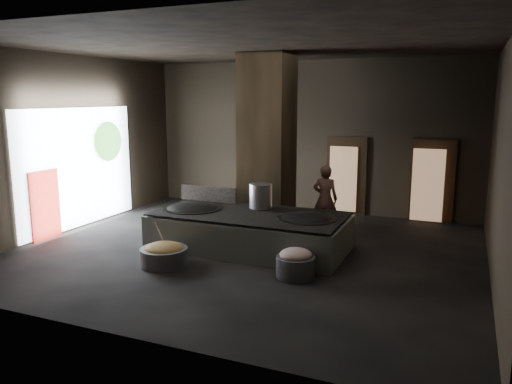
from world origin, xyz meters
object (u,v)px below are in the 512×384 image
at_px(wok_left, 193,211).
at_px(wok_right, 307,222).
at_px(stock_pot, 261,196).
at_px(veg_basin, 164,256).
at_px(cook, 325,199).
at_px(meat_basin, 296,267).
at_px(hearth_platform, 249,232).

distance_m(wok_left, wok_right, 2.80).
height_order(stock_pot, veg_basin, stock_pot).
xyz_separation_m(cook, veg_basin, (-2.36, -3.83, -0.69)).
bearing_deg(cook, wok_left, 36.97).
bearing_deg(veg_basin, stock_pot, 62.27).
xyz_separation_m(wok_right, veg_basin, (-2.51, -1.80, -0.57)).
xyz_separation_m(stock_pot, veg_basin, (-1.21, -2.30, -0.95)).
xyz_separation_m(cook, meat_basin, (0.36, -3.45, -0.66)).
xyz_separation_m(hearth_platform, meat_basin, (1.57, -1.36, -0.18)).
relative_size(hearth_platform, meat_basin, 5.83).
bearing_deg(veg_basin, wok_right, 35.66).
distance_m(wok_left, stock_pot, 1.66).
relative_size(wok_left, stock_pot, 2.42).
height_order(hearth_platform, veg_basin, hearth_platform).
height_order(hearth_platform, stock_pot, stock_pot).
relative_size(stock_pot, veg_basin, 0.58).
distance_m(hearth_platform, meat_basin, 2.09).
height_order(hearth_platform, wok_left, wok_left).
bearing_deg(meat_basin, cook, 96.04).
relative_size(veg_basin, meat_basin, 1.30).
height_order(wok_right, stock_pot, stock_pot).
bearing_deg(cook, stock_pot, 51.20).
xyz_separation_m(wok_right, meat_basin, (0.22, -1.41, -0.54)).
bearing_deg(hearth_platform, stock_pot, 84.88).
height_order(hearth_platform, cook, cook).
xyz_separation_m(stock_pot, meat_basin, (1.52, -1.91, -0.92)).
relative_size(hearth_platform, wok_right, 3.41).
bearing_deg(hearth_platform, wok_left, -177.95).
relative_size(cook, meat_basin, 2.30).
xyz_separation_m(hearth_platform, wok_left, (-1.45, -0.05, 0.37)).
bearing_deg(stock_pot, wok_left, -158.20).
xyz_separation_m(wok_left, meat_basin, (3.02, -1.31, -0.54)).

